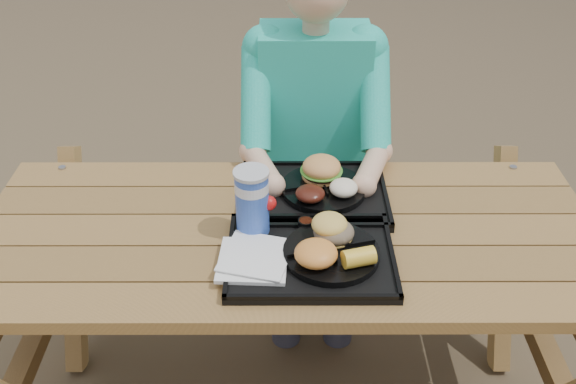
{
  "coord_description": "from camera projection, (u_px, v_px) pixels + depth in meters",
  "views": [
    {
      "loc": [
        -0.0,
        -1.47,
        1.88
      ],
      "look_at": [
        0.0,
        0.0,
        0.88
      ],
      "focal_mm": 40.0,
      "sensor_mm": 36.0,
      "label": 1
    }
  ],
  "objects": [
    {
      "name": "plate_far",
      "position": [
        323.0,
        189.0,
        1.97
      ],
      "size": [
        0.26,
        0.26,
        0.02
      ],
      "primitive_type": "cylinder",
      "color": "black",
      "rests_on": "tray_far"
    },
    {
      "name": "plate_near",
      "position": [
        331.0,
        253.0,
        1.72
      ],
      "size": [
        0.26,
        0.26,
        0.02
      ],
      "primitive_type": "cylinder",
      "color": "black",
      "rests_on": "tray_near"
    },
    {
      "name": "diner",
      "position": [
        313.0,
        158.0,
        2.4
      ],
      "size": [
        0.48,
        0.84,
        1.28
      ],
      "primitive_type": null,
      "color": "#1ABCB4",
      "rests_on": "ground"
    },
    {
      "name": "condiment_bbq",
      "position": [
        306.0,
        224.0,
        1.82
      ],
      "size": [
        0.04,
        0.04,
        0.03
      ],
      "primitive_type": "cylinder",
      "color": "#320F05",
      "rests_on": "tray_near"
    },
    {
      "name": "cutlery_far",
      "position": [
        256.0,
        191.0,
        1.98
      ],
      "size": [
        0.05,
        0.14,
        0.01
      ],
      "primitive_type": "cube",
      "rotation": [
        0.0,
        0.0,
        0.18
      ],
      "color": "black",
      "rests_on": "tray_far"
    },
    {
      "name": "napkin_stack",
      "position": [
        253.0,
        259.0,
        1.69
      ],
      "size": [
        0.19,
        0.19,
        0.02
      ],
      "primitive_type": "cube",
      "rotation": [
        0.0,
        0.0,
        -0.05
      ],
      "color": "white",
      "rests_on": "tray_near"
    },
    {
      "name": "potato_salad",
      "position": [
        344.0,
        188.0,
        1.92
      ],
      "size": [
        0.09,
        0.09,
        0.05
      ],
      "primitive_type": "ellipsoid",
      "color": "white",
      "rests_on": "plate_far"
    },
    {
      "name": "mac_cheese",
      "position": [
        316.0,
        253.0,
        1.65
      ],
      "size": [
        0.11,
        0.11,
        0.06
      ],
      "primitive_type": "ellipsoid",
      "color": "#EC983E",
      "rests_on": "plate_near"
    },
    {
      "name": "condiment_mustard",
      "position": [
        334.0,
        224.0,
        1.82
      ],
      "size": [
        0.05,
        0.05,
        0.03
      ],
      "primitive_type": "cylinder",
      "color": "#FFF51C",
      "rests_on": "tray_near"
    },
    {
      "name": "tray_near",
      "position": [
        311.0,
        257.0,
        1.73
      ],
      "size": [
        0.45,
        0.35,
        0.02
      ],
      "primitive_type": "cube",
      "color": "black",
      "rests_on": "picnic_table"
    },
    {
      "name": "tray_far",
      "position": [
        314.0,
        196.0,
        1.98
      ],
      "size": [
        0.45,
        0.35,
        0.02
      ],
      "primitive_type": "cube",
      "color": "black",
      "rests_on": "picnic_table"
    },
    {
      "name": "picnic_table",
      "position": [
        288.0,
        322.0,
        2.06
      ],
      "size": [
        1.8,
        1.49,
        0.75
      ],
      "primitive_type": null,
      "color": "#999999",
      "rests_on": "ground"
    },
    {
      "name": "burger",
      "position": [
        322.0,
        163.0,
        1.98
      ],
      "size": [
        0.12,
        0.12,
        0.11
      ],
      "primitive_type": null,
      "color": "#DE954E",
      "rests_on": "plate_far"
    },
    {
      "name": "soda_cup",
      "position": [
        252.0,
        203.0,
        1.76
      ],
      "size": [
        0.09,
        0.09,
        0.19
      ],
      "primitive_type": "cylinder",
      "color": "#1841B4",
      "rests_on": "tray_near"
    },
    {
      "name": "baked_beans",
      "position": [
        310.0,
        194.0,
        1.9
      ],
      "size": [
        0.09,
        0.09,
        0.04
      ],
      "primitive_type": "ellipsoid",
      "color": "#43160D",
      "rests_on": "plate_far"
    },
    {
      "name": "sandwich",
      "position": [
        334.0,
        223.0,
        1.72
      ],
      "size": [
        0.1,
        0.1,
        0.11
      ],
      "primitive_type": null,
      "color": "#EDBF53",
      "rests_on": "plate_near"
    },
    {
      "name": "corn_cob",
      "position": [
        359.0,
        257.0,
        1.65
      ],
      "size": [
        0.1,
        0.1,
        0.05
      ],
      "primitive_type": null,
      "rotation": [
        0.0,
        0.0,
        0.28
      ],
      "color": "yellow",
      "rests_on": "plate_near"
    }
  ]
}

